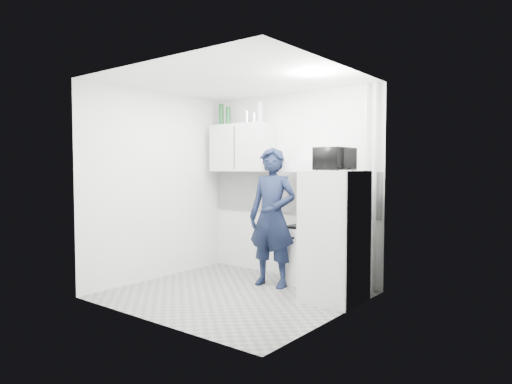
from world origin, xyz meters
The scene contains 22 objects.
floor centered at (0.00, 0.00, 0.00)m, with size 2.80×2.80×0.00m, color gray.
ceiling centered at (0.00, 0.00, 2.60)m, with size 2.80×2.80×0.00m, color white.
wall_back centered at (0.00, 1.25, 1.30)m, with size 2.80×2.80×0.00m, color silver.
wall_left centered at (-1.40, 0.00, 1.30)m, with size 2.60×2.60×0.00m, color silver.
wall_right centered at (1.40, 0.00, 1.30)m, with size 2.60×2.60×0.00m, color silver.
person centered at (0.13, 0.64, 0.91)m, with size 0.66×0.43×1.81m, color black.
stove centered at (0.42, 1.00, 0.38)m, with size 0.47×0.47×0.75m, color white.
fridge centered at (1.10, 0.52, 0.76)m, with size 0.63×0.63×1.52m, color silver.
stove_top centered at (0.42, 1.00, 0.77)m, with size 0.45×0.45×0.03m, color black.
saucepan centered at (0.34, 1.07, 0.84)m, with size 0.19×0.19×0.11m, color silver.
microwave centered at (1.10, 0.52, 1.65)m, with size 0.33×0.48×0.27m, color black.
bottle_a centered at (-1.16, 1.07, 2.36)m, with size 0.08×0.08×0.33m, color #144C1E.
bottle_b centered at (-1.02, 1.07, 2.34)m, with size 0.07×0.07×0.28m, color #144C1E.
canister_a centered at (-0.66, 1.07, 2.29)m, with size 0.07×0.07×0.19m, color silver.
canister_b centered at (-0.52, 1.07, 2.27)m, with size 0.08×0.08×0.15m, color silver.
bottle_e centered at (-0.41, 1.07, 2.35)m, with size 0.08×0.08×0.31m, color #B2B7BC.
upper_cabinet centered at (-0.75, 1.07, 1.85)m, with size 1.00×0.35×0.70m, color silver.
range_hood centered at (0.45, 1.00, 1.57)m, with size 0.60×0.50×0.14m, color white.
backsplash centered at (0.00, 1.24, 1.20)m, with size 2.74×0.03×0.60m, color white.
pipe_a centered at (1.30, 1.17, 1.30)m, with size 0.05×0.05×2.60m, color white.
pipe_b centered at (1.18, 1.17, 1.30)m, with size 0.04×0.04×2.60m, color white.
ceiling_spot_fixture centered at (1.00, 0.20, 2.57)m, with size 0.10×0.10×0.02m, color white.
Camera 1 is at (3.61, -4.16, 1.55)m, focal length 32.00 mm.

